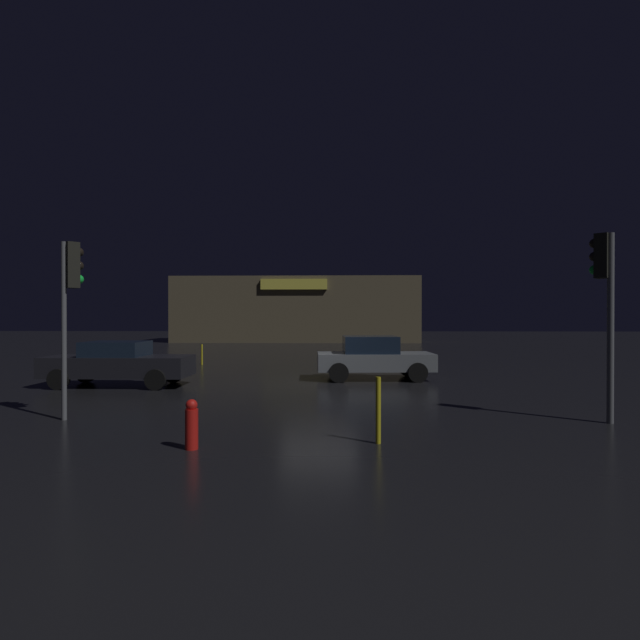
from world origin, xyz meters
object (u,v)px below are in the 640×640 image
object	(u,v)px
car_far	(374,357)
fire_hydrant	(192,425)
traffic_signal_opposite	(70,284)
car_near	(118,363)
store_building	(297,310)
traffic_signal_main	(605,286)

from	to	relation	value
car_far	fire_hydrant	bearing A→B (deg)	-111.35
traffic_signal_opposite	car_near	world-z (taller)	traffic_signal_opposite
store_building	fire_hydrant	size ratio (longest dim) A/B	25.21
traffic_signal_opposite	car_far	size ratio (longest dim) A/B	0.93
traffic_signal_main	car_near	xyz separation A→B (m)	(-12.66, 5.28, -2.14)
traffic_signal_main	traffic_signal_opposite	size ratio (longest dim) A/B	1.03
traffic_signal_opposite	store_building	bearing A→B (deg)	86.22
car_far	fire_hydrant	size ratio (longest dim) A/B	4.92
traffic_signal_main	fire_hydrant	xyz separation A→B (m)	(-8.10, -2.41, -2.46)
traffic_signal_main	car_near	bearing A→B (deg)	157.36
car_far	fire_hydrant	world-z (taller)	car_far
traffic_signal_main	car_far	world-z (taller)	traffic_signal_main
traffic_signal_main	fire_hydrant	distance (m)	8.81
traffic_signal_opposite	car_far	xyz separation A→B (m)	(7.14, 7.27, -2.16)
car_near	store_building	bearing A→B (deg)	83.26
traffic_signal_main	car_near	distance (m)	13.88
store_building	traffic_signal_opposite	distance (m)	35.23
traffic_signal_opposite	car_far	distance (m)	10.42
store_building	fire_hydrant	world-z (taller)	store_building
store_building	car_near	world-z (taller)	store_building
store_building	car_near	xyz separation A→B (m)	(-3.53, -29.89, -2.10)
car_near	fire_hydrant	xyz separation A→B (m)	(4.55, -7.69, -0.32)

